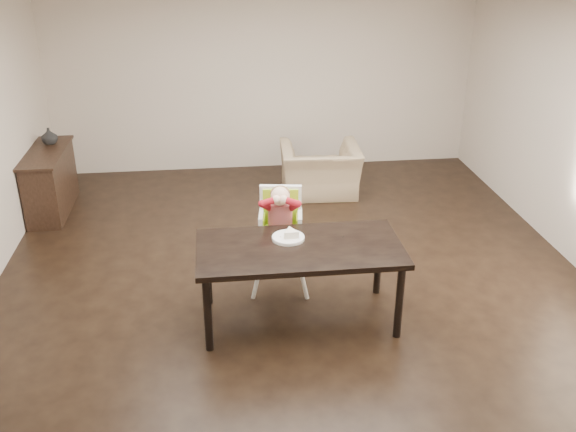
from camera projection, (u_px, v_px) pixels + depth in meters
name	position (u px, v px, depth m)	size (l,w,h in m)	color
ground	(295.00, 286.00, 6.44)	(7.00, 7.00, 0.00)	black
room_walls	(296.00, 105.00, 5.66)	(6.02, 7.02, 2.71)	beige
dining_table	(300.00, 254.00, 5.63)	(1.80, 0.90, 0.75)	black
high_chair	(280.00, 216.00, 6.17)	(0.50, 0.50, 1.07)	white
plate	(289.00, 236.00, 5.71)	(0.38, 0.38, 0.08)	white
armchair	(320.00, 162.00, 8.43)	(1.02, 0.66, 0.89)	tan
sideboard	(50.00, 181.00, 7.94)	(0.44, 1.26, 0.79)	black
vase	(49.00, 136.00, 7.99)	(0.20, 0.21, 0.20)	#99999E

